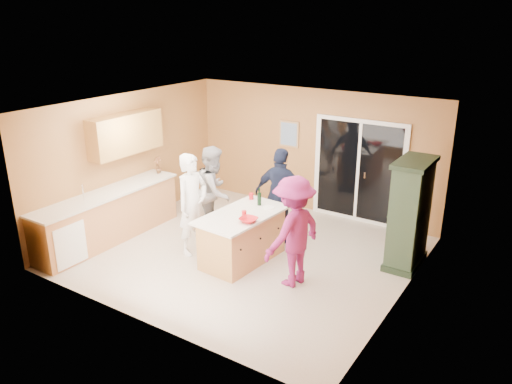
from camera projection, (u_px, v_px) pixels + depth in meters
The scene contains 22 objects.
floor at pixel (246, 253), 8.86m from camera, with size 5.50×5.50×0.00m, color beige.
ceiling at pixel (245, 107), 7.98m from camera, with size 5.50×5.00×0.10m, color white.
wall_back at pixel (312, 151), 10.39m from camera, with size 5.50×0.10×2.60m, color tan.
wall_front at pixel (137, 236), 6.44m from camera, with size 5.50×0.10×2.60m, color tan.
wall_left at pixel (130, 159), 9.82m from camera, with size 0.10×5.00×2.60m, color tan.
wall_right at pixel (407, 218), 7.01m from camera, with size 0.10×5.00×2.60m, color tan.
left_cabinet_run at pixel (103, 219), 9.12m from camera, with size 0.65×3.05×1.24m.
upper_cabinets at pixel (126, 134), 9.38m from camera, with size 0.35×1.60×0.75m, color #C6814D.
sliding_door at pixel (358, 171), 9.91m from camera, with size 1.90×0.07×2.10m.
framed_picture at pixel (289, 134), 10.55m from camera, with size 0.46×0.04×0.56m.
kitchen_island at pixel (242, 239), 8.46m from camera, with size 1.02×1.71×0.87m.
green_hutch at pixel (410, 215), 8.17m from camera, with size 0.53×1.00×1.83m.
woman_white at pixel (193, 204), 8.61m from camera, with size 0.66×0.43×1.80m, color white.
woman_grey at pixel (214, 192), 9.31m from camera, with size 0.85×0.66×1.74m, color #979699.
woman_navy at pixel (281, 196), 9.06m from camera, with size 1.04×0.43×1.77m, color #182235.
woman_magenta at pixel (293, 232), 7.59m from camera, with size 1.13×0.65×1.76m, color #97206A.
serving_bowl at pixel (248, 220), 7.96m from camera, with size 0.29×0.29×0.07m, color red.
tulip_vase at pixel (158, 165), 10.09m from camera, with size 0.19×0.13×0.36m, color #B41228.
tumbler_near at pixel (251, 196), 8.93m from camera, with size 0.08×0.08×0.12m, color red.
tumbler_far at pixel (244, 214), 8.14m from camera, with size 0.08×0.08×0.12m, color red.
wine_bottle at pixel (259, 199), 8.64m from camera, with size 0.07×0.07×0.31m.
white_plate at pixel (269, 207), 8.55m from camera, with size 0.20×0.20×0.01m, color white.
Camera 1 is at (4.47, -6.60, 4.02)m, focal length 35.00 mm.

